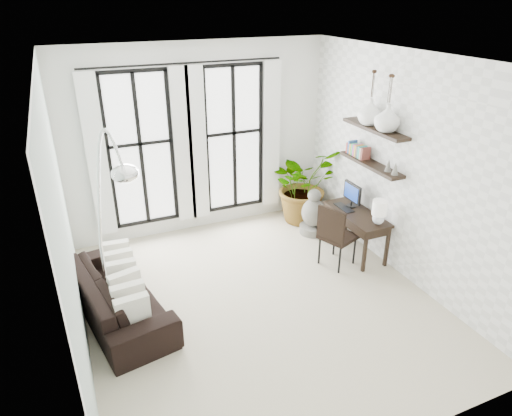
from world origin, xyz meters
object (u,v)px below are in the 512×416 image
desk_chair (335,233)px  desk (359,216)px  sofa (117,294)px  plant (303,184)px  buddha (313,215)px  arc_lamp (113,201)px

desk_chair → desk: bearing=-3.9°
sofa → desk: bearing=-99.5°
sofa → plant: bearing=-77.4°
desk_chair → buddha: desk_chair is taller
desk → buddha: bearing=107.0°
desk → plant: bearing=97.6°
sofa → buddha: bearing=-84.9°
desk_chair → buddha: 1.13m
sofa → plant: plant is taller
plant → buddha: (-0.08, -0.55, -0.35)m
sofa → arc_lamp: arc_lamp is taller
sofa → plant: (3.55, 1.52, 0.38)m
arc_lamp → buddha: 3.71m
plant → desk_chair: 1.66m
sofa → desk: size_ratio=1.79×
plant → buddha: 0.65m
arc_lamp → sofa: bearing=-169.8°
sofa → arc_lamp: bearing=-90.3°
desk → buddha: size_ratio=1.45×
arc_lamp → plant: bearing=23.5°
plant → desk_chair: bearing=-101.9°
desk → buddha: (-0.28, 0.90, -0.33)m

